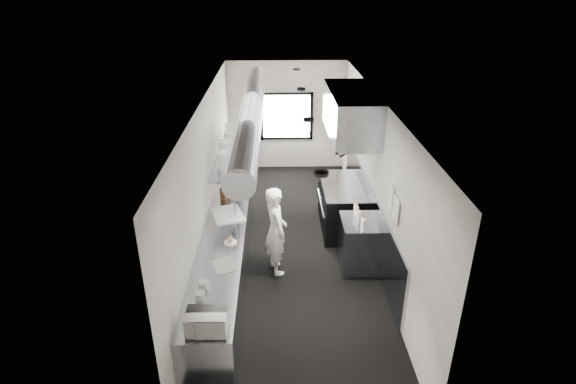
{
  "coord_description": "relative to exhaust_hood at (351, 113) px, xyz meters",
  "views": [
    {
      "loc": [
        -0.28,
        -7.44,
        4.66
      ],
      "look_at": [
        -0.08,
        -0.2,
        1.23
      ],
      "focal_mm": 28.46,
      "sensor_mm": 36.0,
      "label": 1
    }
  ],
  "objects": [
    {
      "name": "prep_counter",
      "position": [
        -2.25,
        -1.2,
        -1.94
      ],
      "size": [
        0.7,
        6.0,
        0.9
      ],
      "primitive_type": "cube",
      "color": "gray",
      "rests_on": "floor"
    },
    {
      "name": "hvac_duct",
      "position": [
        -1.8,
        -0.3,
        0.16
      ],
      "size": [
        0.4,
        6.4,
        0.4
      ],
      "primitive_type": "cylinder",
      "rotation": [
        1.57,
        0.0,
        0.0
      ],
      "color": "#93949B",
      "rests_on": "ceiling"
    },
    {
      "name": "bottle_station",
      "position": [
        0.05,
        -1.4,
        -1.94
      ],
      "size": [
        0.65,
        0.8,
        0.9
      ],
      "primitive_type": "cube",
      "color": "gray",
      "rests_on": "floor"
    },
    {
      "name": "plate_stack_b",
      "position": [
        -2.32,
        -0.06,
        -0.66
      ],
      "size": [
        0.28,
        0.28,
        0.33
      ],
      "primitive_type": "cylinder",
      "rotation": [
        0.0,
        0.0,
        0.11
      ],
      "color": "white",
      "rests_on": "pass_shelf"
    },
    {
      "name": "range",
      "position": [
        -0.06,
        0.0,
        -1.92
      ],
      "size": [
        0.88,
        1.6,
        0.94
      ],
      "color": "black",
      "rests_on": "floor"
    },
    {
      "name": "plate_stack_d",
      "position": [
        -2.3,
        0.94,
        -0.65
      ],
      "size": [
        0.3,
        0.3,
        0.35
      ],
      "primitive_type": "cylinder",
      "rotation": [
        0.0,
        0.0,
        -0.41
      ],
      "color": "white",
      "rests_on": "pass_shelf"
    },
    {
      "name": "cutting_board",
      "position": [
        -2.23,
        -1.11,
        -1.48
      ],
      "size": [
        0.68,
        0.79,
        0.02
      ],
      "primitive_type": "cube",
      "rotation": [
        0.0,
        0.0,
        0.32
      ],
      "color": "silver",
      "rests_on": "prep_counter"
    },
    {
      "name": "small_plate",
      "position": [
        -2.1,
        -2.03,
        -1.48
      ],
      "size": [
        0.25,
        0.25,
        0.02
      ],
      "primitive_type": "cylinder",
      "rotation": [
        0.0,
        0.0,
        0.29
      ],
      "color": "white",
      "rests_on": "prep_counter"
    },
    {
      "name": "squeeze_bottle_e",
      "position": [
        -0.01,
        -1.14,
        -1.39
      ],
      "size": [
        0.08,
        0.08,
        0.2
      ],
      "primitive_type": "cylinder",
      "rotation": [
        0.0,
        0.0,
        0.27
      ],
      "color": "silver",
      "rests_on": "bottle_station"
    },
    {
      "name": "line_cook",
      "position": [
        -1.4,
        -1.48,
        -1.6
      ],
      "size": [
        0.54,
        0.66,
        1.58
      ],
      "primitive_type": "imported",
      "rotation": [
        0.0,
        0.0,
        1.88
      ],
      "color": "white",
      "rests_on": "floor"
    },
    {
      "name": "wall_left",
      "position": [
        -2.6,
        -0.7,
        -0.99
      ],
      "size": [
        0.02,
        8.0,
        2.8
      ],
      "primitive_type": "cube",
      "color": "silver",
      "rests_on": "floor"
    },
    {
      "name": "notice_sheet_b",
      "position": [
        0.37,
        -2.25,
        -0.84
      ],
      "size": [
        0.02,
        0.28,
        0.38
      ],
      "primitive_type": "cube",
      "color": "silver",
      "rests_on": "wall_right"
    },
    {
      "name": "plate_stack_a",
      "position": [
        -2.32,
        -0.58,
        -0.67
      ],
      "size": [
        0.25,
        0.25,
        0.29
      ],
      "primitive_type": "cylinder",
      "rotation": [
        0.0,
        0.0,
        0.02
      ],
      "color": "white",
      "rests_on": "pass_shelf"
    },
    {
      "name": "deli_tub_a",
      "position": [
        -2.37,
        -3.39,
        -1.44
      ],
      "size": [
        0.14,
        0.14,
        0.09
      ],
      "primitive_type": "cylinder",
      "rotation": [
        0.0,
        0.0,
        0.09
      ],
      "color": "#A7B2A4",
      "rests_on": "prep_counter"
    },
    {
      "name": "pastry",
      "position": [
        -2.1,
        -2.03,
        -1.43
      ],
      "size": [
        0.09,
        0.09,
        0.09
      ],
      "primitive_type": "sphere",
      "color": "tan",
      "rests_on": "small_plate"
    },
    {
      "name": "service_window",
      "position": [
        -1.1,
        3.26,
        -0.99
      ],
      "size": [
        1.36,
        0.05,
        1.25
      ],
      "color": "white",
      "rests_on": "wall_back"
    },
    {
      "name": "squeeze_bottle_b",
      "position": [
        0.04,
        -1.6,
        -1.4
      ],
      "size": [
        0.08,
        0.08,
        0.17
      ],
      "primitive_type": "cylinder",
      "rotation": [
        0.0,
        0.0,
        0.43
      ],
      "color": "silver",
      "rests_on": "bottle_station"
    },
    {
      "name": "microwave",
      "position": [
        -2.2,
        -3.98,
        -1.36
      ],
      "size": [
        0.45,
        0.35,
        0.27
      ],
      "primitive_type": "imported",
      "rotation": [
        0.0,
        0.0,
        -0.02
      ],
      "color": "white",
      "rests_on": "prep_counter"
    },
    {
      "name": "ceiling",
      "position": [
        -1.1,
        -0.7,
        0.41
      ],
      "size": [
        3.0,
        8.0,
        0.01
      ],
      "primitive_type": "cube",
      "color": "white",
      "rests_on": "wall_back"
    },
    {
      "name": "exhaust_hood",
      "position": [
        0.0,
        0.0,
        0.0
      ],
      "size": [
        0.81,
        2.2,
        0.88
      ],
      "color": "gray",
      "rests_on": "ceiling"
    },
    {
      "name": "wall_cladding",
      "position": [
        0.38,
        -0.4,
        -1.84
      ],
      "size": [
        0.03,
        5.5,
        1.1
      ],
      "primitive_type": "cube",
      "color": "gray",
      "rests_on": "wall_right"
    },
    {
      "name": "wall_front",
      "position": [
        -1.1,
        -4.7,
        -0.99
      ],
      "size": [
        3.0,
        0.02,
        2.8
      ],
      "primitive_type": "cube",
      "color": "silver",
      "rests_on": "floor"
    },
    {
      "name": "pass_shelf",
      "position": [
        -2.29,
        0.3,
        -0.86
      ],
      "size": [
        0.45,
        3.0,
        0.68
      ],
      "color": "gray",
      "rests_on": "prep_counter"
    },
    {
      "name": "plate_stack_c",
      "position": [
        -2.27,
        0.43,
        -0.66
      ],
      "size": [
        0.25,
        0.25,
        0.32
      ],
      "primitive_type": "cylinder",
      "rotation": [
        0.0,
        0.0,
        -0.1
      ],
      "color": "white",
      "rests_on": "pass_shelf"
    },
    {
      "name": "wall_back",
      "position": [
        -1.1,
        3.3,
        -0.99
      ],
      "size": [
        3.0,
        0.02,
        2.8
      ],
      "primitive_type": "cube",
      "color": "silver",
      "rests_on": "floor"
    },
    {
      "name": "far_work_table",
      "position": [
        -2.25,
        2.5,
        -1.94
      ],
      "size": [
        0.7,
        1.2,
        0.9
      ],
      "primitive_type": "cube",
      "color": "gray",
      "rests_on": "floor"
    },
    {
      "name": "wall_right",
      "position": [
        0.4,
        -0.7,
        -0.99
      ],
      "size": [
        0.02,
        8.0,
        2.8
      ],
      "primitive_type": "cube",
      "color": "silver",
      "rests_on": "floor"
    },
    {
      "name": "squeeze_bottle_a",
      "position": [
        0.03,
        -1.72,
        -1.39
      ],
      "size": [
        0.08,
        0.08,
        0.2
      ],
      "primitive_type": "cylinder",
      "rotation": [
        0.0,
        0.0,
        -0.19
      ],
      "color": "silver",
      "rests_on": "bottle_station"
    },
    {
      "name": "squeeze_bottle_d",
      "position": [
        0.01,
        -1.21,
        -1.4
      ],
      "size": [
        0.06,
        0.06,
        0.18
      ],
      "primitive_type": "cylinder",
      "rotation": [
        0.0,
        0.0,
        0.04
      ],
      "color": "silver",
      "rests_on": "bottle_station"
    },
    {
      "name": "knife_block",
      "position": [
        -2.34,
        -0.44,
        -1.37
      ],
      "size": [
        0.17,
        0.24,
        0.24
      ],
      "primitive_type": "cube",
      "rotation": [
        0.0,
        0.0,
        -0.38
      ],
      "color": "#4F331C",
      "rests_on": "prep_counter"
    },
    {
      "name": "deli_tub_b",
      "position": [
        -2.36,
        -3.15,
        -1.44
      ],
      "size": [
        0.16,
        0.16,
        0.1
      ],
      "primitive_type": "cylinder",
      "rotation": [
        0.0,
        0.0,
        0.2
      ],
      "color": "#A7B2A4",
      "rests_on": "prep_counter"
    },
    {
      "name": "notice_sheet_a",
      "position": [
        0.37,
        -1.9,
        -0.79
      ],
      "size": [
        0.02,
        0.28,
        0.38
      ],
      "primitive_type": "cube",
      "color": "silver",
      "rests_on": "wall_right"
    },
    {
      "name": "floor",
      "position": [
        -1.1,
        -0.7,
        -2.39
      ],
      "size": [
        3.0,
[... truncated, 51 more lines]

